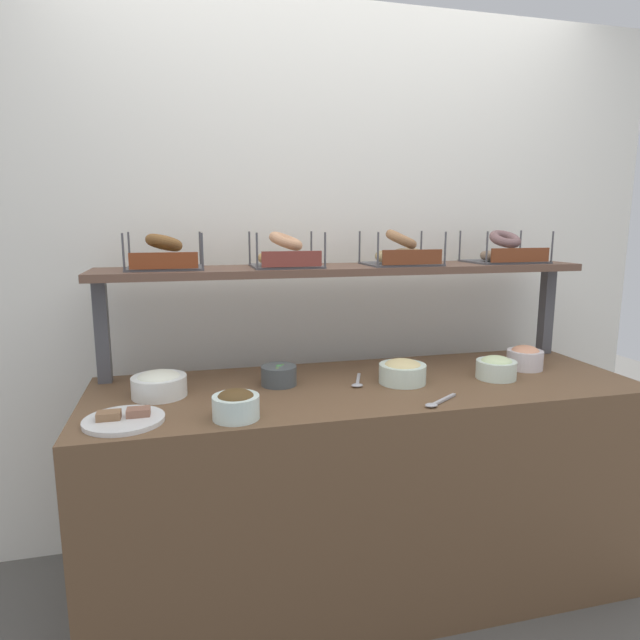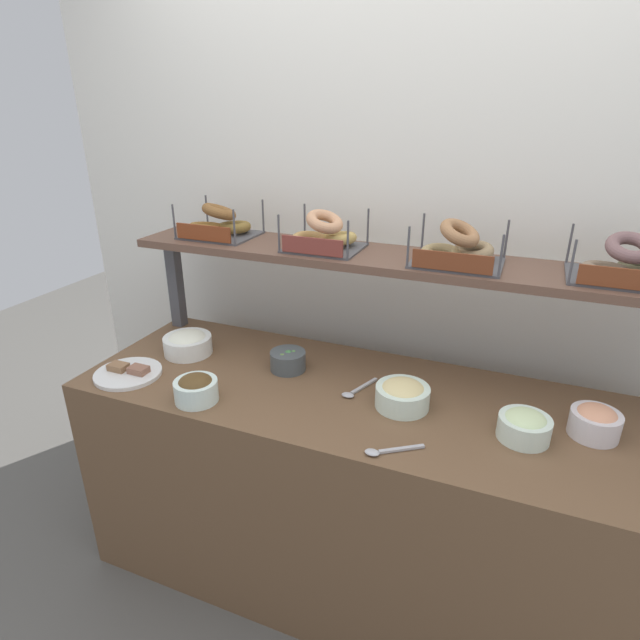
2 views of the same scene
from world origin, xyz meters
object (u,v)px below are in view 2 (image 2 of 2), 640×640
at_px(bowl_cream_cheese, 188,343).
at_px(serving_plate_white, 128,373).
at_px(bowl_veggie_mix, 288,360).
at_px(bagel_basket_sesame, 324,236).
at_px(bagel_basket_everything, 457,250).
at_px(bowl_chocolate_spread, 196,388).
at_px(bagel_basket_cinnamon_raisin, 219,225).
at_px(serving_spoon_near_plate, 385,451).
at_px(bagel_basket_poppy, 625,266).
at_px(bowl_scallion_spread, 524,426).
at_px(serving_spoon_by_edge, 355,391).
at_px(bowl_egg_salad, 402,394).
at_px(bowl_lox_spread, 595,421).

bearing_deg(bowl_cream_cheese, serving_plate_white, -111.94).
bearing_deg(bowl_cream_cheese, bowl_veggie_mix, 3.66).
bearing_deg(bagel_basket_sesame, bagel_basket_everything, -1.30).
relative_size(bowl_chocolate_spread, serving_plate_white, 0.60).
bearing_deg(bowl_chocolate_spread, bagel_basket_cinnamon_raisin, 111.46).
height_order(serving_spoon_near_plate, bagel_basket_sesame, bagel_basket_sesame).
xyz_separation_m(serving_spoon_near_plate, bagel_basket_sesame, (-0.41, 0.55, 0.47)).
bearing_deg(bagel_basket_poppy, bagel_basket_cinnamon_raisin, 179.29).
bearing_deg(serving_plate_white, bowl_scallion_spread, 5.94).
distance_m(bowl_cream_cheese, bagel_basket_poppy, 1.57).
height_order(bowl_veggie_mix, serving_plate_white, bowl_veggie_mix).
relative_size(bowl_scallion_spread, bagel_basket_cinnamon_raisin, 0.54).
height_order(bowl_cream_cheese, serving_spoon_by_edge, bowl_cream_cheese).
distance_m(bowl_scallion_spread, bowl_cream_cheese, 1.28).
distance_m(serving_plate_white, bagel_basket_everything, 1.27).
distance_m(bowl_veggie_mix, bagel_basket_poppy, 1.17).
bearing_deg(bagel_basket_poppy, bowl_veggie_mix, -169.46).
xyz_separation_m(bowl_egg_salad, bagel_basket_poppy, (0.60, 0.29, 0.43)).
bearing_deg(serving_plate_white, bowl_lox_spread, 8.69).
relative_size(bowl_veggie_mix, serving_spoon_by_edge, 0.80).
bearing_deg(serving_plate_white, bagel_basket_poppy, 16.31).
height_order(bowl_lox_spread, serving_spoon_by_edge, bowl_lox_spread).
distance_m(bowl_veggie_mix, serving_spoon_by_edge, 0.30).
relative_size(bagel_basket_everything, bagel_basket_poppy, 0.92).
height_order(bowl_scallion_spread, bagel_basket_poppy, bagel_basket_poppy).
xyz_separation_m(serving_spoon_by_edge, bagel_basket_poppy, (0.77, 0.26, 0.47)).
distance_m(serving_spoon_by_edge, bagel_basket_poppy, 0.94).
relative_size(bowl_cream_cheese, bagel_basket_poppy, 0.59).
bearing_deg(serving_plate_white, bowl_chocolate_spread, -8.43).
bearing_deg(bagel_basket_sesame, bowl_scallion_spread, -22.19).
bearing_deg(bowl_cream_cheese, bagel_basket_poppy, 8.56).
bearing_deg(serving_plate_white, serving_spoon_by_edge, 13.81).
bearing_deg(serving_spoon_by_edge, bowl_lox_spread, 2.92).
height_order(bowl_egg_salad, bagel_basket_everything, bagel_basket_everything).
relative_size(bowl_scallion_spread, bagel_basket_everything, 0.52).
distance_m(bowl_chocolate_spread, serving_spoon_by_edge, 0.55).
xyz_separation_m(bowl_cream_cheese, serving_spoon_near_plate, (0.92, -0.33, -0.04)).
bearing_deg(serving_spoon_near_plate, bagel_basket_sesame, 127.12).
relative_size(bowl_egg_salad, serving_spoon_near_plate, 1.14).
height_order(bowl_scallion_spread, bowl_cream_cheese, bowl_cream_cheese).
height_order(bowl_cream_cheese, bagel_basket_everything, bagel_basket_everything).
bearing_deg(bagel_basket_cinnamon_raisin, bowl_veggie_mix, -28.21).
relative_size(serving_spoon_near_plate, bagel_basket_cinnamon_raisin, 0.55).
xyz_separation_m(bowl_veggie_mix, bagel_basket_poppy, (1.06, 0.20, 0.44)).
bearing_deg(serving_spoon_by_edge, serving_spoon_near_plate, -56.65).
bearing_deg(bagel_basket_cinnamon_raisin, serving_spoon_near_plate, -32.80).
distance_m(serving_plate_white, serving_spoon_by_edge, 0.85).
xyz_separation_m(bagel_basket_everything, bagel_basket_poppy, (0.50, 0.02, -0.00)).
bearing_deg(bagel_basket_poppy, bowl_scallion_spread, -123.70).
xyz_separation_m(bowl_veggie_mix, bagel_basket_sesame, (0.07, 0.19, 0.44)).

